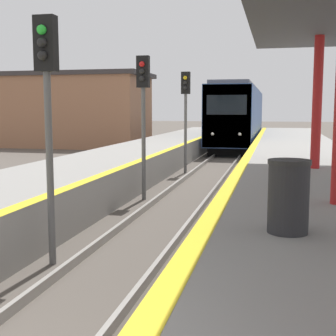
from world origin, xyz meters
The scene contains 6 objects.
train centered at (0.00, 32.25, 2.17)m, with size 2.67×18.57×4.26m.
signal_near centered at (-1.13, 5.04, 2.94)m, with size 0.36×0.31×4.19m.
signal_mid centered at (-1.18, 11.01, 2.94)m, with size 0.36×0.31×4.19m.
signal_far centered at (-1.07, 16.98, 2.94)m, with size 0.36×0.31×4.19m.
trash_bin centered at (2.78, 4.17, 1.52)m, with size 0.57×0.57×0.98m.
station_building centered at (-13.18, 29.14, 2.61)m, with size 14.12×5.70×5.18m.
Camera 1 is at (2.58, -2.15, 2.68)m, focal length 50.00 mm.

